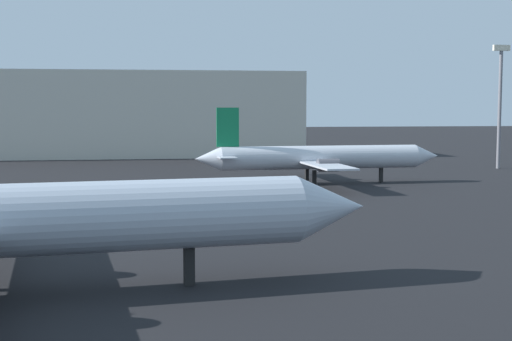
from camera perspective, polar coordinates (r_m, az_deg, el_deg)
The scene contains 3 objects.
airplane_distant at distance 81.14m, azimuth 4.96°, elevation 1.04°, with size 28.65×23.55×8.60m.
light_mast_right at distance 106.48m, azimuth 18.83°, elevation 5.45°, with size 2.40×0.50×17.28m.
terminal_building at distance 131.57m, azimuth -13.92°, elevation 4.37°, with size 78.09×21.11×14.80m, color beige.
Camera 1 is at (-1.49, -9.43, 8.63)m, focal length 50.30 mm.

